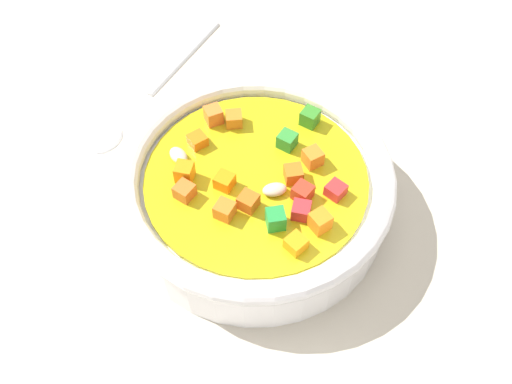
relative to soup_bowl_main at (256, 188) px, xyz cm
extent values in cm
cube|color=#BAB2A0|center=(0.00, 0.01, -3.76)|extent=(140.00, 140.00, 2.00)
cylinder|color=white|center=(0.00, 0.01, -0.88)|extent=(20.46, 20.46, 3.76)
torus|color=white|center=(0.00, 0.01, 1.53)|extent=(20.98, 20.98, 1.75)
cylinder|color=gold|center=(0.00, 0.01, 1.20)|extent=(16.93, 16.93, 0.40)
cube|color=red|center=(2.00, -4.19, 1.95)|extent=(1.76, 1.76, 1.10)
ellipsoid|color=beige|center=(0.85, -1.76, 1.77)|extent=(1.92, 1.35, 0.74)
cube|color=#D95E18|center=(-1.35, -2.32, 1.99)|extent=(1.81, 1.81, 1.18)
cube|color=#218F3A|center=(0.46, -4.43, 2.12)|extent=(1.45, 1.45, 1.43)
cube|color=#338427|center=(5.79, 3.91, 2.06)|extent=(1.81, 1.81, 1.32)
cube|color=red|center=(2.65, -2.76, 1.98)|extent=(1.79, 1.79, 1.16)
cube|color=orange|center=(4.52, -0.17, 2.05)|extent=(1.52, 1.52, 1.30)
cube|color=orange|center=(-3.33, 4.54, 1.85)|extent=(1.60, 1.60, 0.90)
cube|color=orange|center=(0.71, -6.60, 1.90)|extent=(1.71, 1.71, 1.00)
cube|color=red|center=(5.04, -3.26, 1.89)|extent=(1.76, 1.76, 0.97)
cube|color=orange|center=(0.25, 5.71, 1.95)|extent=(1.54, 1.54, 1.10)
cube|color=orange|center=(2.88, -5.55, 2.11)|extent=(1.60, 1.60, 1.42)
ellipsoid|color=beige|center=(-5.09, 3.54, 1.78)|extent=(1.64, 2.06, 0.76)
cube|color=orange|center=(-1.47, 6.50, 2.08)|extent=(1.41, 1.41, 1.36)
cube|color=orange|center=(-3.15, -2.51, 2.00)|extent=(1.82, 1.82, 1.19)
cube|color=orange|center=(-2.44, 0.19, 1.94)|extent=(1.82, 1.82, 1.08)
cube|color=orange|center=(2.59, -1.00, 1.99)|extent=(1.46, 1.46, 1.18)
cube|color=orange|center=(-5.06, 1.58, 2.12)|extent=(1.76, 1.76, 1.44)
cube|color=orange|center=(-5.47, -0.18, 1.96)|extent=(1.80, 1.80, 1.12)
cube|color=#2E8930|center=(3.25, 2.22, 2.02)|extent=(1.81, 1.81, 1.23)
cylinder|color=silver|center=(-1.12, 19.31, -2.44)|extent=(9.32, 8.60, 0.65)
ellipsoid|color=silver|center=(-10.26, 10.96, -2.27)|extent=(4.00, 3.93, 0.98)
camera|label=1|loc=(-8.04, -24.67, 35.63)|focal=40.18mm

